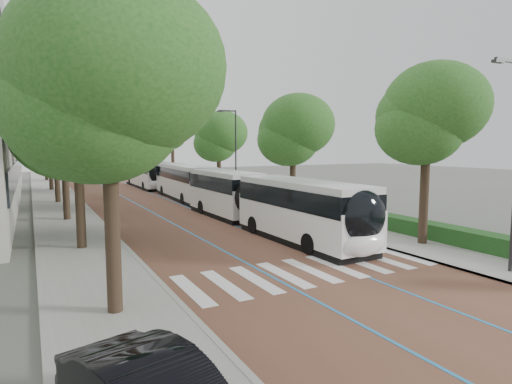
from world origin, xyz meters
The scene contains 17 objects.
ground centered at (0.00, 0.00, 0.00)m, with size 160.00×160.00×0.00m, color #51544C.
road centered at (0.00, 40.00, 0.01)m, with size 11.00×140.00×0.02m, color brown.
sidewalk_left centered at (-7.50, 40.00, 0.06)m, with size 4.00×140.00×0.12m, color gray.
sidewalk_right centered at (7.50, 40.00, 0.06)m, with size 4.00×140.00×0.12m, color gray.
kerb_left centered at (-5.60, 40.00, 0.06)m, with size 0.20×140.00×0.14m, color gray.
kerb_right centered at (5.60, 40.00, 0.06)m, with size 0.20×140.00×0.14m, color gray.
zebra_crossing centered at (0.20, 1.00, 0.03)m, with size 10.55×3.60×0.01m.
lane_line_left centered at (-1.60, 40.00, 0.02)m, with size 0.12×126.00×0.01m, color #2477B4.
lane_line_right centered at (1.60, 40.00, 0.02)m, with size 0.12×126.00×0.01m, color #2477B4.
hedge centered at (9.10, 0.00, 0.52)m, with size 1.20×14.00×0.80m, color #153D15.
streetlight_far centered at (6.62, 22.00, 4.82)m, with size 1.82×0.20×8.00m.
lamp_post_left centered at (-6.10, 8.00, 4.12)m, with size 0.14×0.14×8.00m, color #29292B.
trees_left centered at (-7.50, 21.52, 6.76)m, with size 6.30×60.64×9.91m.
trees_right centered at (7.70, 22.23, 6.14)m, with size 5.38×47.07×9.01m.
lead_bus centered at (2.69, 9.26, 1.63)m, with size 2.75×18.43×3.20m.
bus_queued_0 centered at (3.15, 25.20, 1.62)m, with size 3.02×12.49×3.20m.
bus_queued_1 centered at (2.77, 38.25, 1.62)m, with size 2.56×12.40×3.20m.
Camera 1 is at (-9.52, -12.69, 4.97)m, focal length 30.00 mm.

